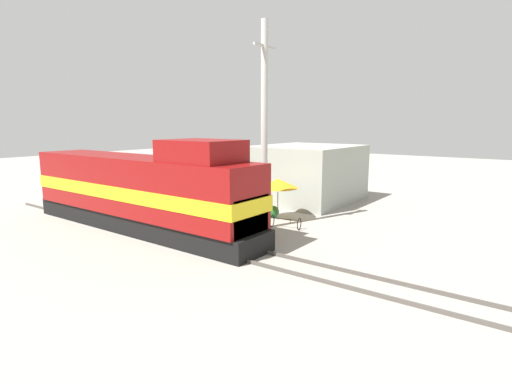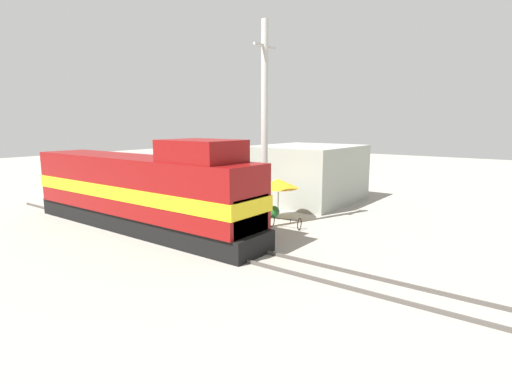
{
  "view_description": "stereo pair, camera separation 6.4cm",
  "coord_description": "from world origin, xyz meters",
  "px_view_note": "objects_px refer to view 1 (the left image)",
  "views": [
    {
      "loc": [
        -13.1,
        -12.46,
        5.7
      ],
      "look_at": [
        1.2,
        -1.79,
        2.61
      ],
      "focal_mm": 28.0,
      "sensor_mm": 36.0,
      "label": 1
    },
    {
      "loc": [
        -13.06,
        -12.51,
        5.7
      ],
      "look_at": [
        1.2,
        -1.79,
        2.61
      ],
      "focal_mm": 28.0,
      "sensor_mm": 36.0,
      "label": 2
    }
  ],
  "objects_px": {
    "vendor_umbrella": "(278,183)",
    "person_bystander": "(267,216)",
    "bicycle": "(285,222)",
    "locomotive": "(143,192)",
    "billboard_sign": "(224,170)",
    "utility_pole": "(264,127)"
  },
  "relations": [
    {
      "from": "vendor_umbrella",
      "to": "person_bystander",
      "type": "bearing_deg",
      "value": -155.87
    },
    {
      "from": "person_bystander",
      "to": "bicycle",
      "type": "distance_m",
      "value": 1.62
    },
    {
      "from": "locomotive",
      "to": "billboard_sign",
      "type": "xyz_separation_m",
      "value": [
        7.86,
        1.22,
        0.31
      ]
    },
    {
      "from": "vendor_umbrella",
      "to": "bicycle",
      "type": "relative_size",
      "value": 1.41
    },
    {
      "from": "locomotive",
      "to": "vendor_umbrella",
      "type": "relative_size",
      "value": 6.52
    },
    {
      "from": "locomotive",
      "to": "billboard_sign",
      "type": "distance_m",
      "value": 7.96
    },
    {
      "from": "locomotive",
      "to": "bicycle",
      "type": "relative_size",
      "value": 9.22
    },
    {
      "from": "bicycle",
      "to": "utility_pole",
      "type": "bearing_deg",
      "value": 110.05
    },
    {
      "from": "utility_pole",
      "to": "bicycle",
      "type": "xyz_separation_m",
      "value": [
        0.62,
        -1.0,
        -5.18
      ]
    },
    {
      "from": "locomotive",
      "to": "billboard_sign",
      "type": "height_order",
      "value": "locomotive"
    },
    {
      "from": "locomotive",
      "to": "person_bystander",
      "type": "relative_size",
      "value": 9.11
    },
    {
      "from": "locomotive",
      "to": "vendor_umbrella",
      "type": "bearing_deg",
      "value": -34.3
    },
    {
      "from": "vendor_umbrella",
      "to": "bicycle",
      "type": "xyz_separation_m",
      "value": [
        -1.48,
        -1.5,
        -1.85
      ]
    },
    {
      "from": "locomotive",
      "to": "person_bystander",
      "type": "distance_m",
      "value": 6.69
    },
    {
      "from": "utility_pole",
      "to": "billboard_sign",
      "type": "xyz_separation_m",
      "value": [
        3.62,
        6.05,
        -3.09
      ]
    },
    {
      "from": "vendor_umbrella",
      "to": "billboard_sign",
      "type": "height_order",
      "value": "billboard_sign"
    },
    {
      "from": "utility_pole",
      "to": "bicycle",
      "type": "distance_m",
      "value": 5.31
    },
    {
      "from": "billboard_sign",
      "to": "person_bystander",
      "type": "height_order",
      "value": "billboard_sign"
    },
    {
      "from": "vendor_umbrella",
      "to": "billboard_sign",
      "type": "relative_size",
      "value": 0.76
    },
    {
      "from": "billboard_sign",
      "to": "bicycle",
      "type": "height_order",
      "value": "billboard_sign"
    },
    {
      "from": "locomotive",
      "to": "billboard_sign",
      "type": "relative_size",
      "value": 4.98
    },
    {
      "from": "billboard_sign",
      "to": "vendor_umbrella",
      "type": "bearing_deg",
      "value": -105.29
    }
  ]
}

